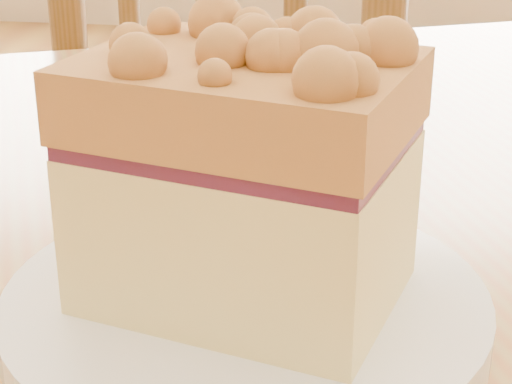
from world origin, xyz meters
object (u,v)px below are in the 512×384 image
Objects in this scene: plate at (246,310)px; cake_slice at (245,165)px; cafe_chair_main at (289,217)px; cafe_table_main at (205,365)px.

cake_slice is (0.00, 0.00, 0.07)m from plate.
cafe_chair_main reaches higher than plate.
cafe_table_main is at bearing 114.90° from cafe_chair_main.
cafe_chair_main is at bearing 67.06° from cafe_table_main.
cafe_chair_main reaches higher than cafe_table_main.
plate is 1.38× the size of cake_slice.
cafe_chair_main is 0.69m from plate.
plate is (0.05, -0.64, 0.25)m from cafe_chair_main.
cafe_table_main is 0.17m from plate.
plate is at bearing -93.07° from cafe_table_main.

